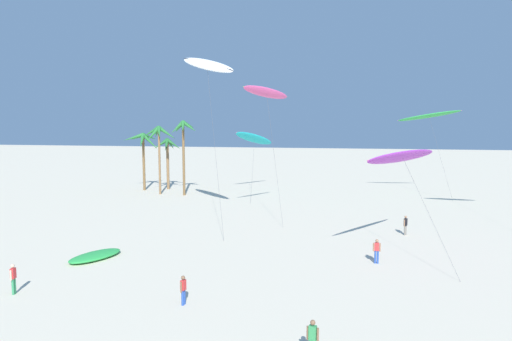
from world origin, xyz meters
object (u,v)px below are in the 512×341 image
person_foreground_walker (313,338)px  palm_tree_0 (143,143)px  palm_tree_2 (184,134)px  flying_kite_0 (403,156)px  flying_kite_1 (254,138)px  flying_kite_3 (429,116)px  person_far_watcher (377,250)px  flying_kite_2 (267,93)px  palm_tree_1 (167,149)px  flying_kite_4 (207,65)px  person_near_left (405,224)px  palm_tree_3 (159,136)px  grounded_kite_0 (95,256)px  person_mid_field (13,278)px  person_near_right (183,289)px

person_foreground_walker → palm_tree_0: bearing=122.4°
palm_tree_2 → flying_kite_0: size_ratio=1.04×
flying_kite_1 → flying_kite_3: (22.48, 0.22, 3.01)m
palm_tree_0 → palm_tree_2: palm_tree_2 is taller
palm_tree_2 → person_far_watcher: 33.47m
flying_kite_0 → flying_kite_2: 15.83m
palm_tree_0 → palm_tree_1: bearing=27.9°
flying_kite_3 → flying_kite_4: flying_kite_4 is taller
flying_kite_2 → person_near_left: size_ratio=7.92×
palm_tree_0 → person_foreground_walker: size_ratio=4.76×
flying_kite_3 → flying_kite_2: bearing=-136.0°
palm_tree_3 → grounded_kite_0: size_ratio=2.04×
flying_kite_2 → flying_kite_4: size_ratio=0.81×
palm_tree_3 → flying_kite_0: size_ratio=0.97×
palm_tree_0 → person_mid_field: (9.00, -36.38, -5.58)m
palm_tree_0 → palm_tree_2: 7.76m
flying_kite_3 → flying_kite_0: bearing=-103.9°
palm_tree_1 → palm_tree_2: size_ratio=0.75×
palm_tree_2 → person_mid_field: size_ratio=5.64×
palm_tree_1 → flying_kite_0: flying_kite_0 is taller
flying_kite_2 → person_far_watcher: flying_kite_2 is taller
palm_tree_3 → palm_tree_0: bearing=141.6°
palm_tree_2 → flying_kite_3: 31.26m
person_near_right → flying_kite_0: bearing=43.0°
person_near_right → person_mid_field: 9.68m
flying_kite_3 → person_near_left: size_ratio=6.79×
flying_kite_0 → person_far_watcher: bearing=-125.1°
palm_tree_2 → flying_kite_4: 17.82m
flying_kite_3 → flying_kite_1: bearing=-179.4°
palm_tree_1 → person_mid_field: bearing=-80.9°
palm_tree_1 → flying_kite_2: 24.28m
flying_kite_1 → palm_tree_0: bearing=-171.1°
palm_tree_2 → person_far_watcher: bearing=-47.6°
palm_tree_1 → flying_kite_0: bearing=-43.1°
person_near_left → flying_kite_3: bearing=75.5°
person_mid_field → palm_tree_3: bearing=99.1°
palm_tree_1 → palm_tree_2: 6.54m
palm_tree_1 → person_mid_field: palm_tree_1 is taller
flying_kite_1 → person_far_watcher: size_ratio=8.16×
person_near_right → person_far_watcher: size_ratio=0.94×
palm_tree_1 → person_near_left: (29.17, -20.57, -4.79)m
person_far_watcher → person_near_left: bearing=69.9°
palm_tree_3 → person_foreground_walker: (21.97, -37.40, -6.65)m
palm_tree_0 → person_far_watcher: bearing=-43.1°
palm_tree_3 → person_foreground_walker: size_ratio=5.36×
flying_kite_3 → grounded_kite_0: size_ratio=2.55×
palm_tree_3 → grounded_kite_0: 28.56m
flying_kite_2 → grounded_kite_0: 21.39m
palm_tree_3 → flying_kite_4: 19.79m
palm_tree_1 → person_foreground_walker: bearing=-61.5°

